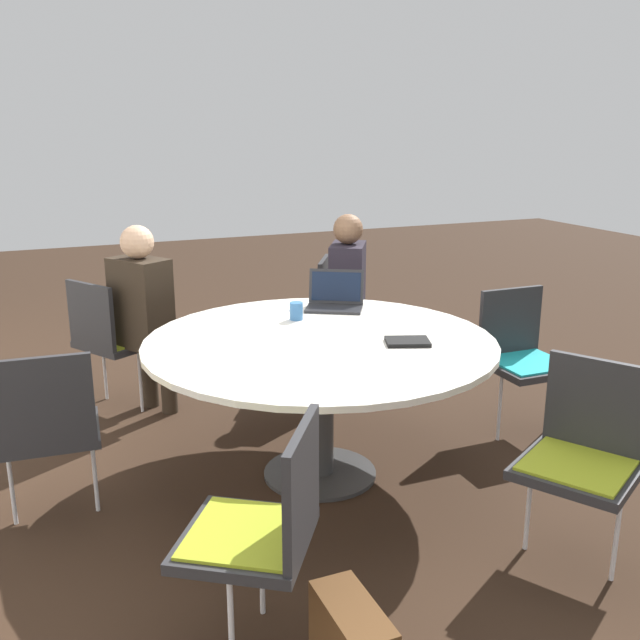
{
  "coord_description": "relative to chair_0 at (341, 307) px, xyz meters",
  "views": [
    {
      "loc": [
        -3.12,
        1.32,
        1.77
      ],
      "look_at": [
        0.0,
        0.0,
        0.84
      ],
      "focal_mm": 40.0,
      "sensor_mm": 36.0,
      "label": 1
    }
  ],
  "objects": [
    {
      "name": "ground_plane",
      "position": [
        -1.41,
        0.76,
        -0.5
      ],
      "size": [
        16.0,
        16.0,
        0.0
      ],
      "primitive_type": "plane",
      "color": "black"
    },
    {
      "name": "conference_table",
      "position": [
        -1.41,
        0.76,
        0.14
      ],
      "size": [
        1.75,
        1.75,
        0.74
      ],
      "color": "#333333",
      "rests_on": "ground_plane"
    },
    {
      "name": "chair_0",
      "position": [
        0.0,
        0.0,
        0.0
      ],
      "size": [
        0.59,
        0.59,
        0.85
      ],
      "rotation": [
        0.0,
        0.0,
        8.89
      ],
      "color": "#262628",
      "rests_on": "ground_plane"
    },
    {
      "name": "chair_1",
      "position": [
        -0.06,
        1.63,
        0.0
      ],
      "size": [
        0.59,
        0.58,
        0.85
      ],
      "rotation": [
        0.0,
        0.0,
        9.96
      ],
      "color": "#262628",
      "rests_on": "ground_plane"
    },
    {
      "name": "chair_2",
      "position": [
        -1.38,
        2.06,
        0.0
      ],
      "size": [
        0.45,
        0.47,
        0.85
      ],
      "rotation": [
        0.0,
        0.0,
        10.93
      ],
      "color": "#262628",
      "rests_on": "ground_plane"
    },
    {
      "name": "chair_3",
      "position": [
        -2.52,
        1.43,
        0.0
      ],
      "size": [
        0.6,
        0.59,
        0.85
      ],
      "rotation": [
        0.0,
        0.0,
        11.97
      ],
      "color": "#262628",
      "rests_on": "ground_plane"
    },
    {
      "name": "chair_4",
      "position": [
        -2.5,
        0.06,
        0.0
      ],
      "size": [
        0.59,
        0.58,
        0.85
      ],
      "rotation": [
        0.0,
        0.0,
        13.09
      ],
      "color": "#262628",
      "rests_on": "ground_plane"
    },
    {
      "name": "chair_5",
      "position": [
        -1.35,
        -0.54,
        0.0
      ],
      "size": [
        0.42,
        0.44,
        0.85
      ],
      "rotation": [
        0.0,
        0.0,
        14.13
      ],
      "color": "#262628",
      "rests_on": "ground_plane"
    },
    {
      "name": "person_0",
      "position": [
        -0.25,
        0.05,
        0.2
      ],
      "size": [
        0.42,
        0.37,
        1.2
      ],
      "rotation": [
        0.0,
        0.0,
        8.89
      ],
      "color": "#231E28",
      "rests_on": "ground_plane"
    },
    {
      "name": "person_1",
      "position": [
        -0.23,
        1.43,
        0.2
      ],
      "size": [
        0.42,
        0.37,
        1.2
      ],
      "rotation": [
        0.0,
        0.0,
        9.96
      ],
      "color": "#2D2319",
      "rests_on": "ground_plane"
    },
    {
      "name": "laptop",
      "position": [
        -0.86,
        0.43,
        0.29
      ],
      "size": [
        0.36,
        0.39,
        0.21
      ],
      "rotation": [
        0.0,
        0.0,
        4.17
      ],
      "color": "#232326",
      "rests_on": "conference_table"
    },
    {
      "name": "spiral_notebook",
      "position": [
        -1.64,
        0.39,
        0.25
      ],
      "size": [
        0.21,
        0.25,
        0.02
      ],
      "color": "black",
      "rests_on": "conference_table"
    },
    {
      "name": "coffee_cup",
      "position": [
        -1.01,
        0.73,
        0.29
      ],
      "size": [
        0.07,
        0.07,
        0.1
      ],
      "color": "#33669E",
      "rests_on": "conference_table"
    }
  ]
}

